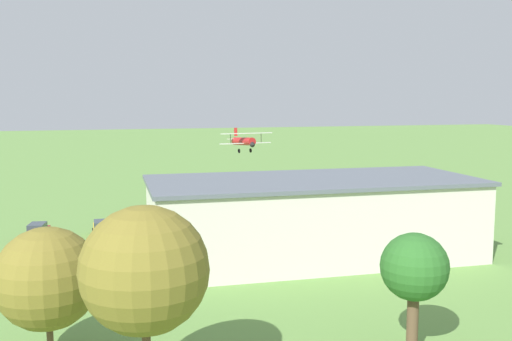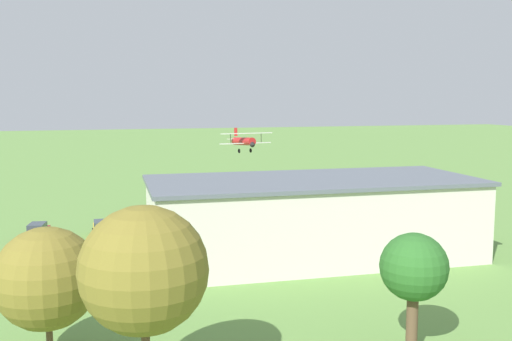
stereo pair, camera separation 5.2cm
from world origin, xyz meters
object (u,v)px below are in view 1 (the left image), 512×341
object	(u,v)px
car_yellow	(101,228)
person_by_parked_cars	(298,214)
tree_at_field_edge	(47,279)
car_green	(370,212)
car_black	(162,225)
person_walking_on_apron	(124,219)
person_at_fence_line	(273,210)
person_watching_takeoff	(211,211)
car_red	(37,231)
tree_behind_hangar_left	(414,268)
tree_near_perimeter_road	(145,270)
biplane	(244,141)
hangar	(313,218)

from	to	relation	value
car_yellow	person_by_parked_cars	xyz separation A→B (m)	(-23.32, -1.95, -0.03)
tree_at_field_edge	person_by_parked_cars	bearing A→B (deg)	-129.12
car_green	car_black	distance (m)	25.70
car_yellow	person_walking_on_apron	bearing A→B (deg)	-119.10
person_at_fence_line	person_watching_takeoff	xyz separation A→B (m)	(7.66, -1.60, 0.01)
car_red	tree_behind_hangar_left	xyz separation A→B (m)	(-23.54, 35.31, 4.30)
car_black	car_yellow	size ratio (longest dim) A/B	1.13
car_green	person_walking_on_apron	world-z (taller)	car_green
car_black	car_red	bearing A→B (deg)	-1.73
person_watching_takeoff	tree_near_perimeter_road	bearing A→B (deg)	74.93
person_watching_takeoff	tree_near_perimeter_road	size ratio (longest dim) A/B	0.18
biplane	car_red	distance (m)	35.90
car_red	person_watching_takeoff	bearing A→B (deg)	-163.13
biplane	car_yellow	size ratio (longest dim) A/B	1.92
person_at_fence_line	tree_behind_hangar_left	distance (m)	40.15
car_black	tree_behind_hangar_left	world-z (taller)	tree_behind_hangar_left
car_black	car_red	world-z (taller)	car_red
car_yellow	tree_at_field_edge	bearing A→B (deg)	84.09
person_at_fence_line	car_yellow	bearing A→B (deg)	12.26
biplane	tree_near_perimeter_road	size ratio (longest dim) A/B	0.81
biplane	tree_at_field_edge	world-z (taller)	biplane
car_green	tree_behind_hangar_left	bearing A→B (deg)	66.91
car_yellow	tree_behind_hangar_left	distance (m)	39.30
car_yellow	tree_behind_hangar_left	xyz separation A→B (m)	(-17.02, 35.16, 4.32)
tree_near_perimeter_road	tree_behind_hangar_left	xyz separation A→B (m)	(-15.36, -1.93, -1.71)
car_yellow	person_walking_on_apron	xyz separation A→B (m)	(-2.69, -4.84, -0.10)
hangar	person_walking_on_apron	size ratio (longest dim) A/B	19.75
car_black	tree_near_perimeter_road	distance (m)	37.66
hangar	car_yellow	size ratio (longest dim) A/B	7.34
person_watching_takeoff	person_at_fence_line	bearing A→B (deg)	168.19
person_by_parked_cars	tree_at_field_edge	xyz separation A→B (m)	(26.50, 32.58, 4.08)
car_yellow	car_red	world-z (taller)	car_red
person_by_parked_cars	car_black	bearing A→B (deg)	7.49
biplane	car_black	distance (m)	27.30
hangar	tree_at_field_edge	distance (m)	27.84
person_walking_on_apron	person_watching_takeoff	bearing A→B (deg)	-172.91
hangar	tree_behind_hangar_left	world-z (taller)	hangar
car_yellow	tree_behind_hangar_left	size ratio (longest dim) A/B	0.58
car_red	car_green	bearing A→B (deg)	-179.40
car_green	tree_behind_hangar_left	world-z (taller)	tree_behind_hangar_left
tree_near_perimeter_road	tree_behind_hangar_left	distance (m)	15.58
car_green	car_black	xyz separation A→B (m)	(25.69, 0.80, 0.03)
person_at_fence_line	person_by_parked_cars	distance (m)	3.52
person_watching_takeoff	tree_near_perimeter_road	xyz separation A→B (m)	(11.65, 43.25, 6.00)
hangar	car_yellow	xyz separation A→B (m)	(19.05, -13.90, -2.87)
tree_behind_hangar_left	hangar	bearing A→B (deg)	-95.46
tree_at_field_edge	person_watching_takeoff	bearing A→B (deg)	-114.13
person_by_parked_cars	tree_at_field_edge	bearing A→B (deg)	50.88
person_by_parked_cars	tree_near_perimeter_road	xyz separation A→B (m)	(21.67, 39.05, 6.06)
person_by_parked_cars	tree_near_perimeter_road	world-z (taller)	tree_near_perimeter_road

